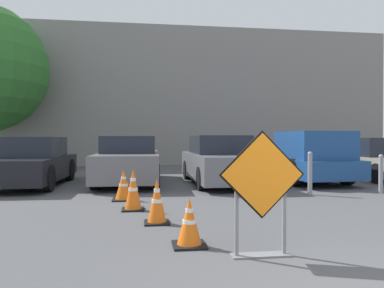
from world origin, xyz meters
name	(u,v)px	position (x,y,z in m)	size (l,w,h in m)	color
ground_plane	(204,180)	(0.00, 10.00, 0.00)	(96.00, 96.00, 0.00)	#4C4C4F
road_closed_sign	(262,187)	(-0.73, 1.68, 0.84)	(1.04, 0.20, 1.50)	black
traffic_cone_nearest	(189,222)	(-1.52, 2.25, 0.31)	(0.43, 0.43, 0.64)	black
traffic_cone_second	(157,202)	(-1.88, 3.61, 0.36)	(0.42, 0.42, 0.75)	black
traffic_cone_third	(133,190)	(-2.29, 4.84, 0.40)	(0.44, 0.44, 0.82)	black
traffic_cone_fourth	(124,185)	(-2.53, 6.06, 0.34)	(0.50, 0.50, 0.69)	black
parked_car_nearest	(33,163)	(-5.30, 9.09, 0.68)	(1.84, 4.43, 1.45)	black
parked_car_second	(129,161)	(-2.50, 9.39, 0.70)	(2.02, 4.76, 1.48)	slate
parked_car_third	(220,161)	(0.31, 8.83, 0.69)	(1.91, 4.59, 1.50)	slate
pickup_truck	(301,159)	(3.13, 9.16, 0.74)	(2.20, 5.22, 1.62)	navy
parked_car_fourth	(372,160)	(5.92, 9.55, 0.65)	(1.97, 4.54, 1.43)	#A39984
bollard_nearest	(310,172)	(2.05, 6.25, 0.57)	(0.12, 0.12, 1.08)	gray
bollard_second	(381,173)	(3.98, 6.25, 0.53)	(0.12, 0.12, 1.00)	gray
building_facade_backdrop	(191,100)	(0.85, 19.40, 3.67)	(21.26, 5.00, 7.33)	gray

